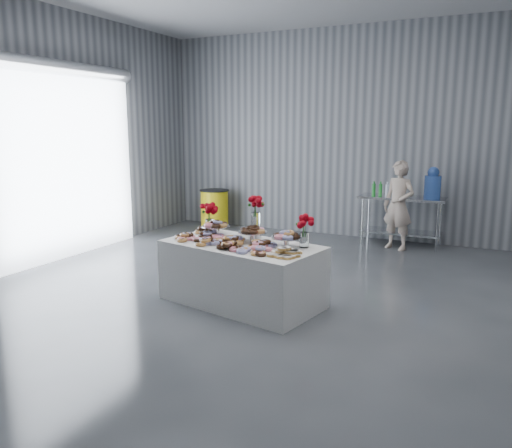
{
  "coord_description": "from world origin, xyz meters",
  "views": [
    {
      "loc": [
        2.42,
        -5.07,
        2.15
      ],
      "look_at": [
        -0.32,
        0.62,
        0.91
      ],
      "focal_mm": 35.0,
      "sensor_mm": 36.0,
      "label": 1
    }
  ],
  "objects_px": {
    "display_table": "(242,273)",
    "prep_table": "(402,212)",
    "water_jug": "(433,184)",
    "trash_barrel": "(215,208)",
    "person": "(398,205)"
  },
  "relations": [
    {
      "from": "display_table",
      "to": "prep_table",
      "type": "height_order",
      "value": "prep_table"
    },
    {
      "from": "water_jug",
      "to": "trash_barrel",
      "type": "xyz_separation_m",
      "value": [
        -4.42,
        0.0,
        -0.74
      ]
    },
    {
      "from": "display_table",
      "to": "person",
      "type": "distance_m",
      "value": 3.87
    },
    {
      "from": "person",
      "to": "trash_barrel",
      "type": "distance_m",
      "value": 3.94
    },
    {
      "from": "prep_table",
      "to": "person",
      "type": "height_order",
      "value": "person"
    },
    {
      "from": "person",
      "to": "display_table",
      "type": "bearing_deg",
      "value": -86.74
    },
    {
      "from": "water_jug",
      "to": "person",
      "type": "relative_size",
      "value": 0.35
    },
    {
      "from": "prep_table",
      "to": "trash_barrel",
      "type": "relative_size",
      "value": 1.86
    },
    {
      "from": "display_table",
      "to": "water_jug",
      "type": "bearing_deg",
      "value": 66.46
    },
    {
      "from": "prep_table",
      "to": "water_jug",
      "type": "relative_size",
      "value": 2.71
    },
    {
      "from": "person",
      "to": "trash_barrel",
      "type": "bearing_deg",
      "value": -162.79
    },
    {
      "from": "display_table",
      "to": "trash_barrel",
      "type": "bearing_deg",
      "value": 124.35
    },
    {
      "from": "person",
      "to": "prep_table",
      "type": "bearing_deg",
      "value": 109.46
    },
    {
      "from": "display_table",
      "to": "person",
      "type": "xyz_separation_m",
      "value": [
        1.21,
        3.65,
        0.41
      ]
    },
    {
      "from": "prep_table",
      "to": "water_jug",
      "type": "height_order",
      "value": "water_jug"
    }
  ]
}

